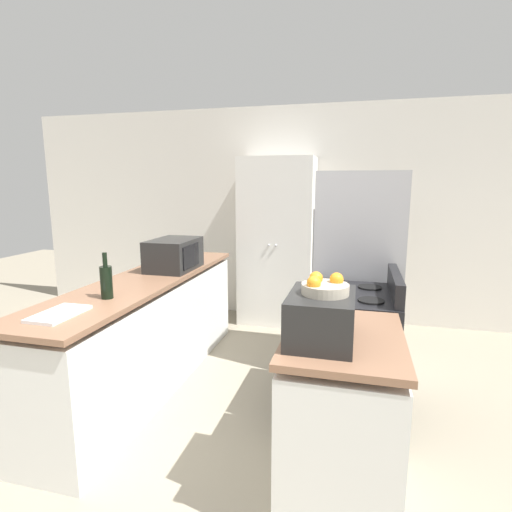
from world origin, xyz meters
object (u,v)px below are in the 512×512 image
refrigerator (358,274)px  pantry_cabinet (277,242)px  toaster_oven (321,317)px  stove (349,353)px  fruit_bowl (324,287)px  microwave (174,254)px  wine_bottle (106,281)px

refrigerator → pantry_cabinet: bearing=132.0°
refrigerator → toaster_oven: refrigerator is taller
stove → fruit_bowl: bearing=-97.6°
fruit_bowl → toaster_oven: bearing=-148.8°
stove → refrigerator: bearing=87.2°
microwave → wine_bottle: 0.96m
fruit_bowl → refrigerator: bearing=84.6°
wine_bottle → fruit_bowl: 1.53m
refrigerator → microwave: (-1.60, -0.35, 0.16)m
microwave → stove: bearing=-14.7°
refrigerator → fruit_bowl: (-0.16, -1.68, 0.30)m
pantry_cabinet → fruit_bowl: 2.85m
microwave → fruit_bowl: fruit_bowl is taller
fruit_bowl → microwave: bearing=137.4°
pantry_cabinet → toaster_oven: size_ratio=4.51×
refrigerator → microwave: refrigerator is taller
pantry_cabinet → fruit_bowl: pantry_cabinet is taller
wine_bottle → fruit_bowl: (1.48, -0.37, 0.15)m
microwave → fruit_bowl: size_ratio=2.29×
microwave → wine_bottle: bearing=-91.9°
refrigerator → fruit_bowl: 1.71m
pantry_cabinet → refrigerator: bearing=-48.0°
pantry_cabinet → stove: pantry_cabinet is taller
pantry_cabinet → fruit_bowl: bearing=-73.9°
toaster_oven → fruit_bowl: (0.01, 0.01, 0.15)m
refrigerator → toaster_oven: (-0.17, -1.69, 0.15)m
stove → wine_bottle: 1.78m
stove → microwave: (-1.57, 0.41, 0.59)m
stove → microwave: bearing=165.3°
pantry_cabinet → fruit_bowl: size_ratio=8.62×
wine_bottle → stove: bearing=18.9°
pantry_cabinet → refrigerator: size_ratio=1.11×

